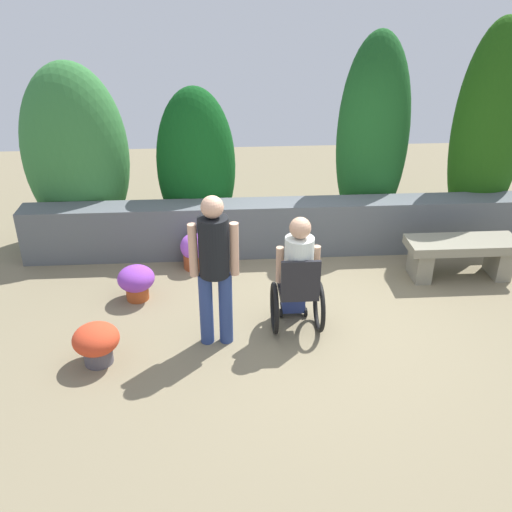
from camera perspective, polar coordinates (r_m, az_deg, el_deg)
The scene contains 9 objects.
ground_plane at distance 6.49m, azimuth 5.22°, elevation -6.16°, with size 13.44×13.44×0.00m, color #7E7256.
stone_retaining_wall at distance 7.76m, azimuth 3.52°, elevation 2.90°, with size 7.12×0.42×0.73m, color #575D61.
hedge_backdrop at distance 7.94m, azimuth -0.16°, elevation 10.73°, with size 6.84×1.08×2.99m.
stone_bench at distance 7.58m, azimuth 19.82°, elevation 0.32°, with size 1.38×0.48×0.51m.
person_in_wheelchair at distance 5.99m, azimuth 4.16°, elevation -2.18°, with size 0.53×0.66×1.33m.
person_standing_companion at distance 5.62m, azimuth -4.19°, elevation -0.64°, with size 0.49×0.30×1.64m.
flower_pot_purple_near at distance 6.84m, azimuth -11.86°, elevation -2.46°, with size 0.43×0.43×0.42m.
flower_pot_terracotta_by_wall at distance 7.41m, azimuth -6.17°, elevation 0.56°, with size 0.36×0.36×0.48m.
flower_pot_red_accent at distance 5.88m, azimuth -15.65°, elevation -8.28°, with size 0.46×0.46×0.43m.
Camera 1 is at (-0.94, -5.34, 3.56)m, focal length 40.06 mm.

